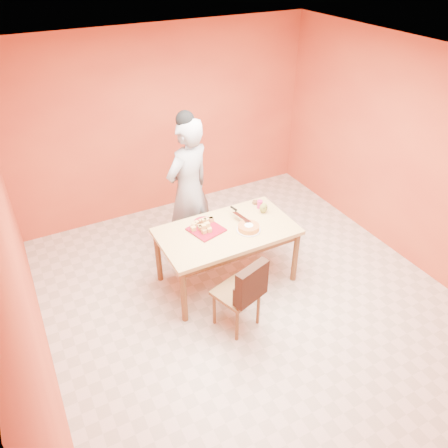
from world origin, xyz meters
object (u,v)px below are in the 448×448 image
red_dinner_plate (203,222)px  magenta_glass (260,204)px  person (189,190)px  sponge_cake (249,227)px  egg_ornament (264,208)px  pastry_platter (206,230)px  dining_table (227,236)px  checker_tin (256,202)px  dining_chair (238,292)px

red_dinner_plate → magenta_glass: size_ratio=2.33×
person → sponge_cake: (0.36, -0.89, -0.15)m
egg_ornament → pastry_platter: bearing=-179.3°
person → egg_ornament: 0.97m
egg_ornament → dining_table: bearing=-168.8°
dining_table → pastry_platter: pastry_platter is taller
egg_ornament → sponge_cake: bearing=-145.9°
egg_ornament → checker_tin: bearing=81.5°
person → egg_ornament: bearing=115.9°
person → checker_tin: bearing=129.0°
person → pastry_platter: size_ratio=5.42×
dining_table → checker_tin: checker_tin is taller
dining_table → red_dinner_plate: bearing=124.4°
dining_chair → person: 1.56m
dining_table → pastry_platter: bearing=154.7°
dining_table → red_dinner_plate: red_dinner_plate is taller
red_dinner_plate → sponge_cake: (0.40, -0.39, 0.03)m
dining_table → magenta_glass: magenta_glass is taller
magenta_glass → sponge_cake: bearing=-136.0°
red_dinner_plate → egg_ornament: size_ratio=1.79×
pastry_platter → checker_tin: 0.86m
dining_table → magenta_glass: (0.59, 0.24, 0.14)m
red_dinner_plate → pastry_platter: bearing=-104.1°
pastry_platter → sponge_cake: (0.44, -0.23, 0.03)m
magenta_glass → checker_tin: (0.01, 0.11, -0.04)m
dining_chair → pastry_platter: 0.87m
dining_chair → magenta_glass: size_ratio=9.14×
sponge_cake → egg_ornament: size_ratio=1.90×
dining_chair → pastry_platter: bearing=69.9°
sponge_cake → checker_tin: sponge_cake is taller
person → sponge_cake: 0.97m
sponge_cake → dining_chair: bearing=-128.6°
dining_chair → magenta_glass: dining_chair is taller
dining_chair → egg_ornament: bearing=27.7°
person → red_dinner_plate: bearing=63.5°
pastry_platter → red_dinner_plate: size_ratio=1.48×
dining_table → dining_chair: size_ratio=1.73×
pastry_platter → magenta_glass: bearing=9.3°
dining_chair → checker_tin: bearing=33.5°
dining_table → sponge_cake: bearing=-30.1°
person → checker_tin: 0.87m
dining_table → sponge_cake: (0.22, -0.13, 0.13)m
dining_chair → red_dinner_plate: (0.08, 0.98, 0.29)m
dining_table → egg_ornament: (0.58, 0.12, 0.16)m
dining_chair → pastry_platter: (0.04, 0.82, 0.29)m
dining_chair → egg_ornament: 1.23m
dining_chair → checker_tin: size_ratio=10.09×
dining_table → dining_chair: (-0.25, -0.72, -0.19)m
person → checker_tin: person is taller
person → egg_ornament: size_ratio=14.36×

